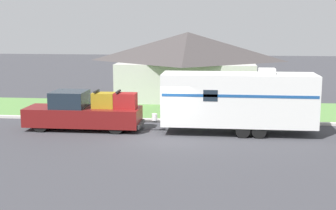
{
  "coord_description": "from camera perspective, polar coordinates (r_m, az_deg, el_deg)",
  "views": [
    {
      "loc": [
        2.64,
        -22.31,
        5.57
      ],
      "look_at": [
        0.06,
        1.27,
        1.4
      ],
      "focal_mm": 50.0,
      "sensor_mm": 36.0,
      "label": 1
    }
  ],
  "objects": [
    {
      "name": "mailbox",
      "position": [
        27.65,
        0.72,
        0.45
      ],
      "size": [
        0.48,
        0.2,
        1.3
      ],
      "color": "brown",
      "rests_on": "ground_plane"
    },
    {
      "name": "ground_plane",
      "position": [
        23.14,
        -0.48,
        -3.95
      ],
      "size": [
        120.0,
        120.0,
        0.0
      ],
      "primitive_type": "plane",
      "color": "#38383D"
    },
    {
      "name": "pickup_truck",
      "position": [
        25.04,
        -10.21,
        -0.87
      ],
      "size": [
        6.16,
        1.96,
        2.1
      ],
      "color": "black",
      "rests_on": "ground_plane"
    },
    {
      "name": "travel_trailer",
      "position": [
        23.9,
        8.57,
        0.69
      ],
      "size": [
        8.66,
        2.23,
        3.35
      ],
      "color": "black",
      "rests_on": "ground_plane"
    },
    {
      "name": "curb_strip",
      "position": [
        26.76,
        0.46,
        -1.89
      ],
      "size": [
        80.0,
        0.3,
        0.14
      ],
      "color": "beige",
      "rests_on": "ground_plane"
    },
    {
      "name": "lawn_strip",
      "position": [
        30.34,
        1.15,
        -0.58
      ],
      "size": [
        80.0,
        7.0,
        0.03
      ],
      "color": "#568442",
      "rests_on": "ground_plane"
    },
    {
      "name": "house_across_street",
      "position": [
        35.35,
        2.4,
        5.05
      ],
      "size": [
        10.55,
        8.01,
        4.9
      ],
      "color": "#B2B2A8",
      "rests_on": "ground_plane"
    }
  ]
}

